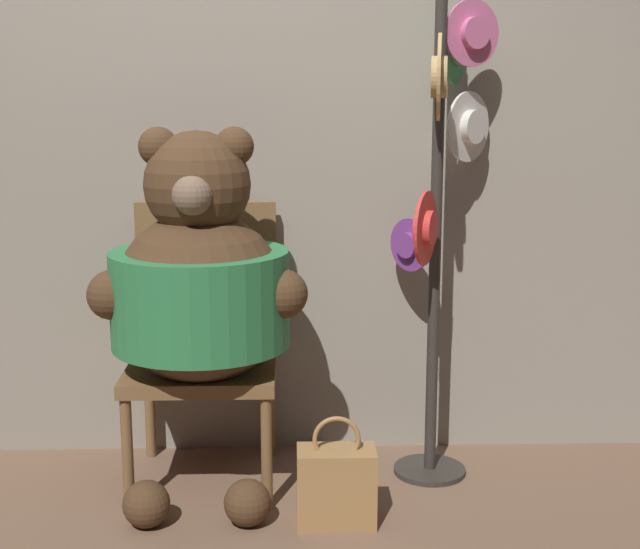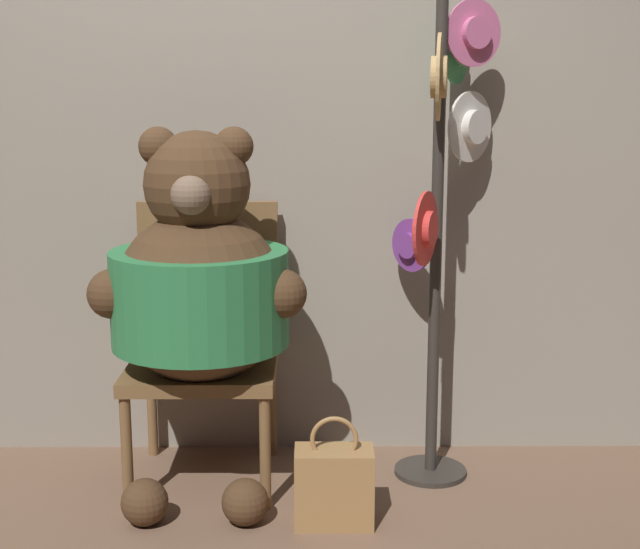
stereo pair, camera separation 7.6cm
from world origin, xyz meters
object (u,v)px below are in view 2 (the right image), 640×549
at_px(chair, 205,336).
at_px(hat_display_rack, 443,189).
at_px(teddy_bear, 200,286).
at_px(handbag_on_ground, 334,485).

xyz_separation_m(chair, hat_display_rack, (0.89, -0.04, 0.57)).
relative_size(chair, teddy_bear, 0.78).
bearing_deg(teddy_bear, hat_display_rack, 9.57).
relative_size(hat_display_rack, handbag_on_ground, 4.75).
height_order(teddy_bear, handbag_on_ground, teddy_bear).
bearing_deg(teddy_bear, handbag_on_ground, -29.71).
relative_size(teddy_bear, hat_display_rack, 0.73).
xyz_separation_m(chair, handbag_on_ground, (0.49, -0.46, -0.40)).
xyz_separation_m(chair, teddy_bear, (0.01, -0.19, 0.24)).
bearing_deg(hat_display_rack, handbag_on_ground, -134.04).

